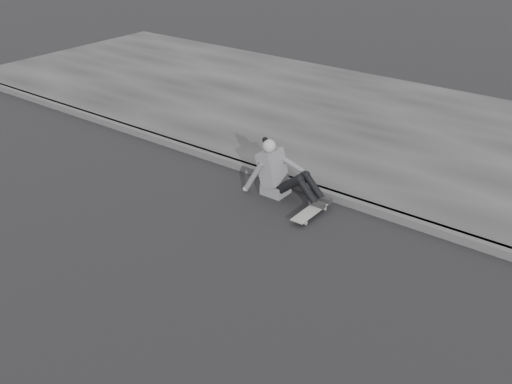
% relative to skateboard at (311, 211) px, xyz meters
% --- Properties ---
extents(ground, '(80.00, 80.00, 0.00)m').
position_rel_skateboard_xyz_m(ground, '(1.47, -1.96, -0.07)').
color(ground, black).
rests_on(ground, ground).
extents(curb, '(24.00, 0.16, 0.12)m').
position_rel_skateboard_xyz_m(curb, '(1.47, 0.62, -0.01)').
color(curb, '#434343').
rests_on(curb, ground).
extents(sidewalk, '(24.00, 6.00, 0.12)m').
position_rel_skateboard_xyz_m(sidewalk, '(1.47, 3.64, -0.01)').
color(sidewalk, '#353535').
rests_on(sidewalk, ground).
extents(skateboard, '(0.20, 0.78, 0.09)m').
position_rel_skateboard_xyz_m(skateboard, '(0.00, 0.00, 0.00)').
color(skateboard, gray).
rests_on(skateboard, ground).
extents(seated_woman, '(1.38, 0.46, 0.88)m').
position_rel_skateboard_xyz_m(seated_woman, '(-0.73, 0.25, 0.29)').
color(seated_woman, '#5B5B5E').
rests_on(seated_woman, ground).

